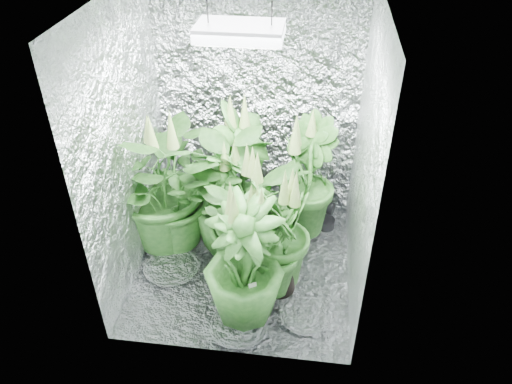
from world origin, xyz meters
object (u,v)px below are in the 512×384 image
object	(u,v)px
plant_a	(166,184)
plant_g	(280,238)
plant_e	(248,213)
plant_f	(247,242)
plant_c	(306,180)
plant_h	(244,265)
grow_lamp	(240,32)
circulation_fan	(323,211)
plant_b	(241,172)
plant_d	(225,200)

from	to	relation	value
plant_a	plant_g	distance (m)	1.00
plant_e	plant_f	xyz separation A→B (m)	(0.03, -0.23, -0.07)
plant_c	plant_h	world-z (taller)	plant_c
grow_lamp	plant_f	world-z (taller)	grow_lamp
circulation_fan	plant_a	bearing A→B (deg)	-145.18
plant_h	circulation_fan	bearing A→B (deg)	63.63
plant_b	plant_e	xyz separation A→B (m)	(0.12, -0.47, -0.03)
plant_d	plant_h	size ratio (longest dim) A/B	0.95
plant_b	plant_h	xyz separation A→B (m)	(0.16, -0.95, -0.08)
plant_a	circulation_fan	world-z (taller)	plant_a
circulation_fan	grow_lamp	bearing A→B (deg)	-117.51
plant_f	plant_g	bearing A→B (deg)	8.76
plant_b	plant_f	size ratio (longest dim) A/B	1.20
grow_lamp	plant_g	size ratio (longest dim) A/B	0.48
plant_f	plant_g	xyz separation A→B (m)	(0.23, 0.03, 0.03)
plant_h	plant_b	bearing A→B (deg)	99.50
grow_lamp	circulation_fan	bearing A→B (deg)	43.66
plant_b	plant_f	world-z (taller)	plant_b
plant_e	circulation_fan	xyz separation A→B (m)	(0.56, 0.56, -0.36)
plant_h	plant_f	bearing A→B (deg)	93.77
plant_h	circulation_fan	xyz separation A→B (m)	(0.52, 1.04, -0.32)
plant_b	plant_e	distance (m)	0.48
grow_lamp	plant_h	bearing A→B (deg)	-81.27
plant_a	circulation_fan	xyz separation A→B (m)	(1.22, 0.35, -0.41)
plant_d	plant_b	bearing A→B (deg)	70.36
plant_g	plant_h	distance (m)	0.36
plant_e	plant_g	world-z (taller)	plant_e
plant_f	plant_g	world-z (taller)	plant_g
plant_c	plant_d	world-z (taller)	plant_c
plant_e	circulation_fan	bearing A→B (deg)	45.03
grow_lamp	plant_g	distance (m)	1.38
plant_b	plant_d	distance (m)	0.29
plant_f	plant_d	bearing A→B (deg)	117.83
plant_b	circulation_fan	size ratio (longest dim) A/B	3.16
plant_a	plant_b	distance (m)	0.60
plant_g	plant_b	bearing A→B (deg)	119.05
grow_lamp	plant_d	xyz separation A→B (m)	(-0.18, 0.22, -1.37)
plant_c	plant_e	xyz separation A→B (m)	(-0.39, -0.51, 0.02)
plant_a	plant_e	bearing A→B (deg)	-17.83
plant_b	circulation_fan	world-z (taller)	plant_b
plant_c	circulation_fan	distance (m)	0.38
plant_e	plant_h	world-z (taller)	plant_e
plant_f	circulation_fan	size ratio (longest dim) A/B	2.63
plant_b	plant_g	bearing A→B (deg)	-60.95
plant_a	plant_g	xyz separation A→B (m)	(0.91, -0.41, -0.09)
plant_a	plant_d	bearing A→B (deg)	0.04
plant_e	circulation_fan	size ratio (longest dim) A/B	2.89
plant_g	plant_d	bearing A→B (deg)	138.43
plant_f	plant_h	world-z (taller)	plant_h
plant_f	plant_h	size ratio (longest dim) A/B	0.94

